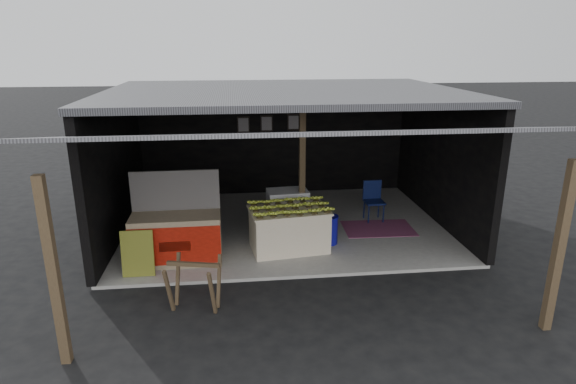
{
  "coord_description": "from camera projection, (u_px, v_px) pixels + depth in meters",
  "views": [
    {
      "loc": [
        -1.07,
        -7.47,
        3.95
      ],
      "look_at": [
        -0.03,
        1.57,
        1.1
      ],
      "focal_mm": 30.0,
      "sensor_mm": 36.0,
      "label": 1
    }
  ],
  "objects": [
    {
      "name": "white_crate",
      "position": [
        288.0,
        211.0,
        10.16
      ],
      "size": [
        0.88,
        0.63,
        0.93
      ],
      "rotation": [
        0.0,
        0.0,
        0.08
      ],
      "color": "white",
      "rests_on": "concrete_slab"
    },
    {
      "name": "neighbor_stall",
      "position": [
        177.0,
        236.0,
        8.79
      ],
      "size": [
        1.61,
        0.74,
        1.66
      ],
      "rotation": [
        0.0,
        0.0,
        0.01
      ],
      "color": "#998466",
      "rests_on": "concrete_slab"
    },
    {
      "name": "ground",
      "position": [
        300.0,
        279.0,
        8.38
      ],
      "size": [
        80.0,
        80.0,
        0.0
      ],
      "primitive_type": "plane",
      "color": "black",
      "rests_on": "ground"
    },
    {
      "name": "plastic_chair",
      "position": [
        373.0,
        197.0,
        10.88
      ],
      "size": [
        0.44,
        0.44,
        0.9
      ],
      "rotation": [
        0.0,
        0.0,
        0.03
      ],
      "color": "#0B133D",
      "rests_on": "concrete_slab"
    },
    {
      "name": "banana_pile",
      "position": [
        289.0,
        205.0,
        9.17
      ],
      "size": [
        1.47,
        0.99,
        0.16
      ],
      "primitive_type": null,
      "rotation": [
        0.0,
        0.0,
        0.13
      ],
      "color": "gold",
      "rests_on": "banana_table"
    },
    {
      "name": "magenta_rug",
      "position": [
        378.0,
        228.0,
        10.47
      ],
      "size": [
        1.53,
        1.05,
        0.01
      ],
      "primitive_type": "cube",
      "rotation": [
        0.0,
        0.0,
        -0.04
      ],
      "color": "#7E1C5F",
      "rests_on": "concrete_slab"
    },
    {
      "name": "banana_table",
      "position": [
        289.0,
        229.0,
        9.32
      ],
      "size": [
        1.6,
        1.1,
        0.82
      ],
      "rotation": [
        0.0,
        0.0,
        0.13
      ],
      "color": "white",
      "rests_on": "concrete_slab"
    },
    {
      "name": "concrete_slab",
      "position": [
        284.0,
        225.0,
        10.74
      ],
      "size": [
        7.0,
        5.0,
        0.06
      ],
      "primitive_type": "cube",
      "color": "gray",
      "rests_on": "ground"
    },
    {
      "name": "green_signboard",
      "position": [
        138.0,
        254.0,
        8.26
      ],
      "size": [
        0.55,
        0.14,
        0.82
      ],
      "primitive_type": "cube",
      "rotation": [
        -0.13,
        0.0,
        0.0
      ],
      "color": "black",
      "rests_on": "concrete_slab"
    },
    {
      "name": "shophouse",
      "position": [
        283.0,
        131.0,
        10.42
      ],
      "size": [
        7.4,
        7.29,
        3.02
      ],
      "color": "black",
      "rests_on": "ground"
    },
    {
      "name": "sawhorse",
      "position": [
        194.0,
        280.0,
        7.26
      ],
      "size": [
        0.85,
        0.84,
        0.8
      ],
      "rotation": [
        0.0,
        0.0,
        -0.23
      ],
      "color": "brown",
      "rests_on": "ground"
    },
    {
      "name": "picture_frames",
      "position": [
        268.0,
        124.0,
        12.42
      ],
      "size": [
        1.62,
        0.04,
        0.46
      ],
      "color": "black",
      "rests_on": "shophouse"
    },
    {
      "name": "water_barrel",
      "position": [
        328.0,
        230.0,
        9.64
      ],
      "size": [
        0.38,
        0.38,
        0.55
      ],
      "primitive_type": "cylinder",
      "color": "#0E0D8F",
      "rests_on": "concrete_slab"
    }
  ]
}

